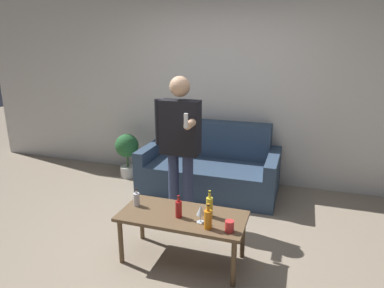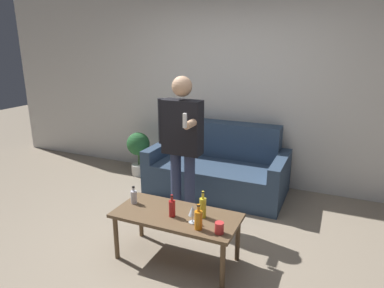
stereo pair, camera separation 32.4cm
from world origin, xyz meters
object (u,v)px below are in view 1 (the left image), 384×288
Objects in this scene: coffee_table at (182,220)px; person_standing_front at (180,139)px; bottle_orange at (209,206)px; couch at (211,167)px.

person_standing_front is at bearing 111.53° from coffee_table.
person_standing_front is (-0.52, 0.68, 0.39)m from bottle_orange.
couch is 1.66m from bottle_orange.
coffee_table is 0.70× the size of person_standing_front.
coffee_table is (0.18, -1.64, 0.10)m from couch.
coffee_table is 0.94m from person_standing_front.
person_standing_front is at bearing -96.38° from couch.
bottle_orange is (0.24, 0.05, 0.15)m from coffee_table.
person_standing_front is at bearing 127.60° from bottle_orange.
bottle_orange is at bearing -75.28° from couch.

